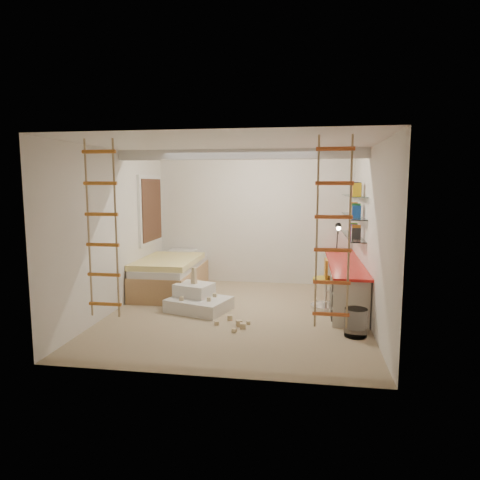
% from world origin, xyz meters
% --- Properties ---
extents(floor, '(4.50, 4.50, 0.00)m').
position_xyz_m(floor, '(0.00, 0.00, 0.00)').
color(floor, '#9D8565').
rests_on(floor, ground).
extents(ceiling_beam, '(4.00, 0.18, 0.16)m').
position_xyz_m(ceiling_beam, '(0.00, 0.30, 2.52)').
color(ceiling_beam, white).
rests_on(ceiling_beam, ceiling).
extents(window_frame, '(0.06, 1.15, 1.35)m').
position_xyz_m(window_frame, '(-1.97, 1.50, 1.55)').
color(window_frame, white).
rests_on(window_frame, wall_left).
extents(window_blind, '(0.02, 1.00, 1.20)m').
position_xyz_m(window_blind, '(-1.93, 1.50, 1.55)').
color(window_blind, '#4C2D1E').
rests_on(window_blind, window_frame).
extents(rope_ladder_left, '(0.41, 0.04, 2.13)m').
position_xyz_m(rope_ladder_left, '(-1.35, -1.75, 1.52)').
color(rope_ladder_left, orange).
rests_on(rope_ladder_left, ceiling).
extents(rope_ladder_right, '(0.41, 0.04, 2.13)m').
position_xyz_m(rope_ladder_right, '(1.35, -1.75, 1.52)').
color(rope_ladder_right, '#E25326').
rests_on(rope_ladder_right, ceiling).
extents(waste_bin, '(0.31, 0.31, 0.38)m').
position_xyz_m(waste_bin, '(1.75, -0.74, 0.19)').
color(waste_bin, white).
rests_on(waste_bin, floor).
extents(desk, '(0.56, 2.80, 0.75)m').
position_xyz_m(desk, '(1.72, 0.86, 0.40)').
color(desk, red).
rests_on(desk, floor).
extents(shelves, '(0.25, 1.80, 0.71)m').
position_xyz_m(shelves, '(1.87, 1.13, 1.50)').
color(shelves, white).
rests_on(shelves, wall_right).
extents(bed, '(1.02, 2.00, 0.69)m').
position_xyz_m(bed, '(-1.48, 1.23, 0.33)').
color(bed, '#AD7F51').
rests_on(bed, floor).
extents(task_lamp, '(0.14, 0.36, 0.57)m').
position_xyz_m(task_lamp, '(1.67, 1.82, 1.14)').
color(task_lamp, black).
rests_on(task_lamp, desk).
extents(swivel_chair, '(0.49, 0.49, 0.82)m').
position_xyz_m(swivel_chair, '(1.40, 0.57, 0.30)').
color(swivel_chair, gold).
rests_on(swivel_chair, floor).
extents(play_platform, '(1.10, 0.97, 0.41)m').
position_xyz_m(play_platform, '(-0.68, 0.13, 0.16)').
color(play_platform, silver).
rests_on(play_platform, floor).
extents(toy_blocks, '(1.19, 1.17, 0.68)m').
position_xyz_m(toy_blocks, '(-0.31, -0.22, 0.23)').
color(toy_blocks, '#CCB284').
rests_on(toy_blocks, floor).
extents(books, '(0.14, 0.58, 0.92)m').
position_xyz_m(books, '(1.87, 1.13, 1.62)').
color(books, '#262626').
rests_on(books, shelves).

